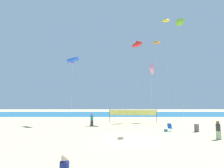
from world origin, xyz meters
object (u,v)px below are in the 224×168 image
beach_handbag (166,130)px  kite_lime_delta (180,22)px  folding_beach_chair (170,127)px  beachgoer_teal_shirt (92,119)px  kite_pink_delta (151,69)px  kite_blue_tube (73,60)px  trash_barrel (197,128)px  kite_red_inflatable (137,45)px  kite_yellow_inflatable (166,21)px  volleyball_net (133,113)px  beachgoer_charcoal_shirt (218,129)px  kite_orange_inflatable (157,43)px

beach_handbag → kite_lime_delta: kite_lime_delta is taller
folding_beach_chair → beachgoer_teal_shirt: bearing=168.0°
kite_pink_delta → kite_blue_tube: size_ratio=0.75×
folding_beach_chair → trash_barrel: 3.06m
kite_pink_delta → kite_blue_tube: (-11.11, 8.23, 3.06)m
kite_lime_delta → kite_red_inflatable: kite_lime_delta is taller
beachgoer_teal_shirt → kite_lime_delta: (17.46, 9.22, 19.60)m
kite_pink_delta → kite_yellow_inflatable: size_ratio=0.39×
beach_handbag → kite_pink_delta: bearing=-144.0°
beach_handbag → kite_pink_delta: size_ratio=0.05×
beachgoer_teal_shirt → folding_beach_chair: (10.15, -3.89, -0.52)m
volleyball_net → kite_pink_delta: kite_pink_delta is taller
folding_beach_chair → kite_lime_delta: kite_lime_delta is taller
kite_lime_delta → volleyball_net: bearing=-154.5°
beachgoer_teal_shirt → trash_barrel: beachgoer_teal_shirt is taller
kite_red_inflatable → beachgoer_teal_shirt: bearing=-149.8°
kite_red_inflatable → kite_blue_tube: (-11.15, -2.04, -3.40)m
beach_handbag → kite_lime_delta: size_ratio=0.02×
folding_beach_chair → kite_red_inflatable: 15.99m
kite_blue_tube → volleyball_net: bearing=9.3°
volleyball_net → beachgoer_teal_shirt: bearing=-148.4°
volleyball_net → kite_blue_tube: kite_blue_tube is taller
beachgoer_teal_shirt → kite_red_inflatable: bearing=70.8°
volleyball_net → kite_blue_tube: 13.58m
volleyball_net → kite_lime_delta: bearing=25.5°
kite_red_inflatable → kite_pink_delta: bearing=-90.2°
beach_handbag → kite_blue_tube: kite_blue_tube is taller
beachgoer_teal_shirt → kite_pink_delta: size_ratio=0.23×
kite_yellow_inflatable → beachgoer_charcoal_shirt: bearing=-93.2°
folding_beach_chair → trash_barrel: trash_barrel is taller
beach_handbag → kite_yellow_inflatable: 24.04m
folding_beach_chair → kite_yellow_inflatable: size_ratio=0.04×
kite_red_inflatable → folding_beach_chair: bearing=-72.4°
beachgoer_teal_shirt → beach_handbag: beachgoer_teal_shirt is taller
beachgoer_teal_shirt → volleyball_net: size_ratio=0.23×
beachgoer_teal_shirt → trash_barrel: 13.91m
trash_barrel → kite_pink_delta: size_ratio=0.11×
beachgoer_charcoal_shirt → folding_beach_chair: 5.63m
trash_barrel → kite_orange_inflatable: 19.75m
kite_orange_inflatable → beachgoer_teal_shirt: bearing=-146.1°
folding_beach_chair → kite_pink_delta: (-2.66, -2.00, 6.97)m
kite_lime_delta → beachgoer_teal_shirt: bearing=-152.2°
kite_orange_inflatable → kite_pink_delta: 16.88m
kite_lime_delta → beachgoer_charcoal_shirt: bearing=-103.5°
kite_lime_delta → kite_blue_tube: 24.37m
kite_orange_inflatable → kite_blue_tube: 17.53m
beachgoer_teal_shirt → beach_handbag: bearing=15.3°
folding_beach_chair → beach_handbag: (-0.70, -0.57, -0.31)m
kite_red_inflatable → kite_yellow_inflatable: kite_yellow_inflatable is taller
kite_pink_delta → kite_red_inflatable: 12.14m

